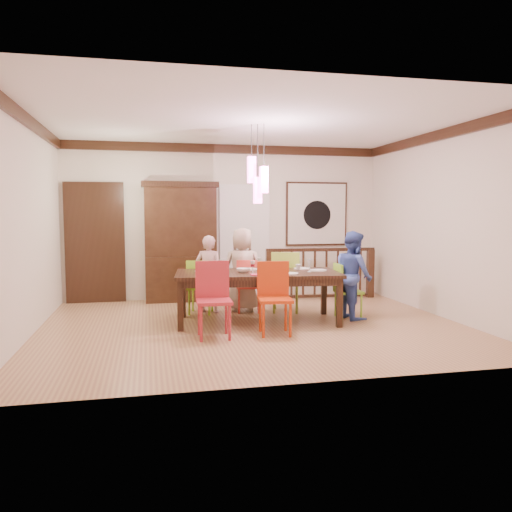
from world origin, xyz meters
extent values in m
plane|color=#A06D4D|center=(0.00, 0.00, 0.00)|extent=(6.00, 6.00, 0.00)
plane|color=white|center=(0.00, 0.00, 2.90)|extent=(6.00, 6.00, 0.00)
plane|color=beige|center=(0.00, 2.50, 1.45)|extent=(6.00, 0.00, 6.00)
plane|color=beige|center=(-3.00, 0.00, 1.45)|extent=(0.00, 5.00, 5.00)
plane|color=beige|center=(3.00, 0.00, 1.45)|extent=(0.00, 5.00, 5.00)
cube|color=black|center=(-2.40, 2.45, 1.05)|extent=(1.04, 0.07, 2.24)
cube|color=silver|center=(0.35, 2.46, 1.05)|extent=(0.97, 0.05, 2.22)
cube|color=black|center=(1.80, 2.47, 1.60)|extent=(1.25, 0.04, 1.25)
cube|color=silver|center=(1.80, 2.44, 1.60)|extent=(1.18, 0.02, 1.18)
cylinder|color=black|center=(1.80, 2.43, 1.58)|extent=(0.56, 0.01, 0.56)
cube|color=#FA4BAE|center=(0.03, 0.26, 2.25)|extent=(0.11, 0.11, 0.38)
cylinder|color=black|center=(0.03, 0.26, 2.67)|extent=(0.01, 0.01, 0.46)
cube|color=#FA4BAE|center=(0.19, 0.16, 2.10)|extent=(0.11, 0.11, 0.38)
cylinder|color=black|center=(0.19, 0.16, 2.59)|extent=(0.01, 0.01, 0.61)
cube|color=#FA4BAE|center=(0.11, 0.21, 1.95)|extent=(0.11, 0.11, 0.38)
cylinder|color=black|center=(0.11, 0.21, 2.52)|extent=(0.01, 0.01, 0.76)
cube|color=black|center=(0.11, 0.21, 0.72)|extent=(2.50, 1.34, 0.05)
cube|color=black|center=(-1.01, 0.68, 0.35)|extent=(0.09, 0.09, 0.70)
cube|color=black|center=(1.23, 0.68, 0.35)|extent=(0.09, 0.09, 0.70)
cube|color=black|center=(-1.01, -0.25, 0.35)|extent=(0.09, 0.09, 0.70)
cube|color=black|center=(1.23, -0.25, 0.35)|extent=(0.09, 0.09, 0.70)
cube|color=black|center=(0.11, 0.70, 0.65)|extent=(2.19, 0.28, 0.10)
cube|color=black|center=(0.11, -0.27, 0.65)|extent=(2.19, 0.28, 0.10)
cube|color=#88C825|center=(-0.65, 1.04, 0.42)|extent=(0.49, 0.49, 0.04)
cube|color=#88C825|center=(-0.65, 1.04, 0.66)|extent=(0.39, 0.14, 0.43)
cylinder|color=#88C825|center=(-0.81, 0.88, 0.21)|extent=(0.03, 0.03, 0.41)
cylinder|color=#88C825|center=(-0.49, 0.88, 0.21)|extent=(0.03, 0.03, 0.41)
cylinder|color=#88C825|center=(-0.81, 1.20, 0.21)|extent=(0.03, 0.03, 0.41)
cylinder|color=#88C825|center=(-0.49, 1.20, 0.21)|extent=(0.03, 0.03, 0.41)
cube|color=#E74133|center=(0.14, 1.01, 0.42)|extent=(0.46, 0.46, 0.04)
cube|color=#E74133|center=(0.14, 1.01, 0.65)|extent=(0.39, 0.11, 0.43)
cylinder|color=#E74133|center=(-0.02, 0.85, 0.21)|extent=(0.03, 0.03, 0.41)
cylinder|color=#E74133|center=(0.30, 0.85, 0.21)|extent=(0.03, 0.03, 0.41)
cylinder|color=#E74133|center=(-0.02, 1.17, 0.21)|extent=(0.03, 0.03, 0.41)
cylinder|color=#E74133|center=(0.30, 1.17, 0.21)|extent=(0.03, 0.03, 0.41)
cube|color=olive|center=(0.73, 0.89, 0.48)|extent=(0.57, 0.57, 0.04)
cube|color=olive|center=(0.73, 0.89, 0.75)|extent=(0.44, 0.18, 0.49)
cylinder|color=olive|center=(0.55, 0.71, 0.24)|extent=(0.04, 0.04, 0.47)
cylinder|color=olive|center=(0.91, 0.71, 0.24)|extent=(0.04, 0.04, 0.47)
cylinder|color=olive|center=(0.55, 1.07, 0.24)|extent=(0.04, 0.04, 0.47)
cylinder|color=olive|center=(0.91, 1.07, 0.24)|extent=(0.04, 0.04, 0.47)
cube|color=#A9242D|center=(-0.65, -0.58, 0.48)|extent=(0.46, 0.46, 0.04)
cube|color=#A9242D|center=(-0.65, -0.58, 0.74)|extent=(0.45, 0.06, 0.49)
cylinder|color=#A9242D|center=(-0.83, -0.76, 0.23)|extent=(0.04, 0.04, 0.47)
cylinder|color=#A9242D|center=(-0.47, -0.76, 0.23)|extent=(0.04, 0.04, 0.47)
cylinder|color=#A9242D|center=(-0.83, -0.40, 0.23)|extent=(0.04, 0.04, 0.47)
cylinder|color=#A9242D|center=(-0.47, -0.40, 0.23)|extent=(0.04, 0.04, 0.47)
cube|color=#B9320B|center=(0.17, -0.57, 0.47)|extent=(0.48, 0.48, 0.04)
cube|color=#B9320B|center=(0.17, -0.57, 0.73)|extent=(0.44, 0.09, 0.48)
cylinder|color=#B9320B|center=(0.00, -0.75, 0.23)|extent=(0.04, 0.04, 0.46)
cylinder|color=#B9320B|center=(0.35, -0.75, 0.23)|extent=(0.04, 0.04, 0.46)
cylinder|color=#B9320B|center=(0.00, -0.39, 0.23)|extent=(0.04, 0.04, 0.46)
cylinder|color=#B9320B|center=(0.35, -0.39, 0.23)|extent=(0.04, 0.04, 0.46)
cube|color=#81C32B|center=(1.55, 0.21, 0.41)|extent=(0.40, 0.40, 0.04)
cube|color=#81C32B|center=(1.55, 0.21, 0.63)|extent=(0.06, 0.38, 0.42)
cylinder|color=#81C32B|center=(1.39, 0.06, 0.20)|extent=(0.03, 0.03, 0.40)
cylinder|color=#81C32B|center=(1.70, 0.06, 0.20)|extent=(0.03, 0.03, 0.40)
cylinder|color=#81C32B|center=(1.39, 0.37, 0.20)|extent=(0.03, 0.03, 0.40)
cylinder|color=#81C32B|center=(1.70, 0.37, 0.20)|extent=(0.03, 0.03, 0.40)
cube|color=black|center=(-0.88, 2.28, 0.41)|extent=(1.29, 0.44, 0.83)
cube|color=black|center=(-0.88, 2.30, 1.47)|extent=(1.29, 0.40, 1.29)
cube|color=black|center=(-0.88, 2.49, 1.47)|extent=(1.10, 0.02, 1.10)
cube|color=black|center=(-0.88, 2.30, 2.14)|extent=(1.38, 0.44, 0.10)
cube|color=black|center=(0.73, 1.95, 0.46)|extent=(0.13, 0.13, 0.92)
cube|color=black|center=(2.70, 1.95, 0.46)|extent=(0.13, 0.13, 0.92)
cube|color=black|center=(1.71, 1.95, 0.93)|extent=(2.10, 0.21, 0.06)
cube|color=black|center=(1.71, 1.95, 0.05)|extent=(1.98, 0.18, 0.05)
imported|color=#D3A0A0|center=(-0.51, 1.09, 0.63)|extent=(0.54, 0.46, 1.26)
imported|color=#BFA790|center=(0.05, 1.10, 0.69)|extent=(0.75, 0.57, 1.38)
imported|color=#3952A2|center=(1.60, 0.15, 0.67)|extent=(0.57, 0.70, 1.35)
imported|color=yellow|center=(0.30, 0.09, 0.79)|extent=(0.36, 0.36, 0.09)
imported|color=white|center=(-0.11, 0.20, 0.78)|extent=(0.24, 0.24, 0.06)
imported|color=silver|center=(-0.43, -0.01, 0.80)|extent=(0.14, 0.14, 0.10)
imported|color=silver|center=(0.79, 0.39, 0.79)|extent=(0.10, 0.10, 0.08)
cylinder|color=white|center=(-0.67, 0.47, 0.76)|extent=(0.26, 0.26, 0.01)
cylinder|color=white|center=(0.06, 0.56, 0.76)|extent=(0.26, 0.26, 0.01)
cylinder|color=white|center=(0.88, 0.47, 0.76)|extent=(0.26, 0.26, 0.01)
cylinder|color=white|center=(-0.57, -0.03, 0.76)|extent=(0.26, 0.26, 0.01)
cylinder|color=white|center=(0.50, -0.11, 0.76)|extent=(0.26, 0.26, 0.01)
cylinder|color=white|center=(1.04, 0.19, 0.76)|extent=(0.26, 0.26, 0.01)
cube|color=#D83359|center=(0.02, -0.14, 0.76)|extent=(0.18, 0.14, 0.01)
camera|label=1|loc=(-1.47, -6.93, 1.63)|focal=35.00mm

